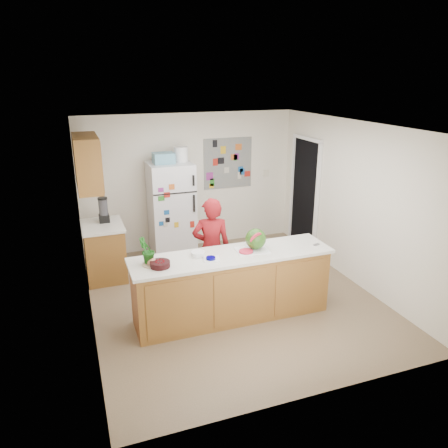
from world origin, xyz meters
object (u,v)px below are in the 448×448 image
object	(u,v)px
watermelon	(256,239)
refrigerator	(171,210)
person	(211,249)
cherry_bowl	(160,264)

from	to	relation	value
watermelon	refrigerator	bearing A→B (deg)	104.38
person	cherry_bowl	bearing A→B (deg)	52.86
refrigerator	cherry_bowl	size ratio (longest dim) A/B	6.92
refrigerator	watermelon	world-z (taller)	refrigerator
refrigerator	watermelon	bearing A→B (deg)	-75.62
refrigerator	person	size ratio (longest dim) A/B	1.12
refrigerator	cherry_bowl	world-z (taller)	refrigerator
refrigerator	person	xyz separation A→B (m)	(0.17, -1.74, -0.09)
refrigerator	cherry_bowl	distance (m)	2.56
watermelon	cherry_bowl	bearing A→B (deg)	-174.79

